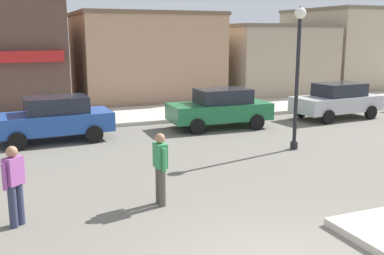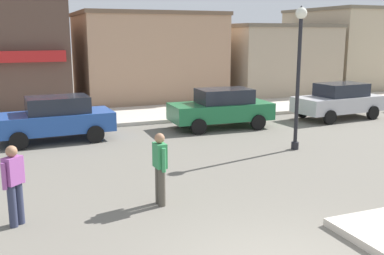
% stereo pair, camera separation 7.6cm
% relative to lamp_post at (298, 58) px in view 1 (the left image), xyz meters
% --- Properties ---
extents(kerb_far, '(80.00, 4.00, 0.15)m').
position_rel_lamp_post_xyz_m(kerb_far, '(-4.76, 7.63, -2.88)').
color(kerb_far, beige).
rests_on(kerb_far, ground).
extents(lamp_post, '(0.36, 0.36, 4.54)m').
position_rel_lamp_post_xyz_m(lamp_post, '(0.00, 0.00, 0.00)').
color(lamp_post, black).
rests_on(lamp_post, ground).
extents(parked_car_nearest, '(4.07, 2.02, 1.56)m').
position_rel_lamp_post_xyz_m(parked_car_nearest, '(-7.11, 4.11, -2.15)').
color(parked_car_nearest, '#234C9E').
rests_on(parked_car_nearest, ground).
extents(parked_car_second, '(4.07, 2.01, 1.56)m').
position_rel_lamp_post_xyz_m(parked_car_second, '(-0.76, 3.99, -2.15)').
color(parked_car_second, '#1E6B3D').
rests_on(parked_car_second, ground).
extents(parked_car_third, '(4.13, 2.13, 1.56)m').
position_rel_lamp_post_xyz_m(parked_car_third, '(4.92, 3.88, -2.15)').
color(parked_car_third, '#B7B7BC').
rests_on(parked_car_third, ground).
extents(pedestrian_crossing_near, '(0.46, 0.45, 1.61)m').
position_rel_lamp_post_xyz_m(pedestrian_crossing_near, '(-8.50, -2.99, -2.09)').
color(pedestrian_crossing_near, '#2D334C').
rests_on(pedestrian_crossing_near, ground).
extents(pedestrian_crossing_far, '(0.24, 0.55, 1.61)m').
position_rel_lamp_post_xyz_m(pedestrian_crossing_far, '(-5.55, -2.99, -2.09)').
color(pedestrian_crossing_far, '#4C473D').
rests_on(pedestrian_crossing_far, ground).
extents(building_storefront_left_near, '(7.69, 6.20, 4.85)m').
position_rel_lamp_post_xyz_m(building_storefront_left_near, '(-1.20, 12.91, -0.53)').
color(building_storefront_left_near, tan).
rests_on(building_storefront_left_near, ground).
extents(building_storefront_left_mid, '(6.51, 6.63, 4.25)m').
position_rel_lamp_post_xyz_m(building_storefront_left_mid, '(6.61, 12.71, -0.83)').
color(building_storefront_left_mid, tan).
rests_on(building_storefront_left_mid, ground).
extents(building_storefront_right_near, '(7.65, 7.43, 5.36)m').
position_rel_lamp_post_xyz_m(building_storefront_right_near, '(14.17, 13.56, -0.27)').
color(building_storefront_right_near, tan).
rests_on(building_storefront_right_near, ground).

